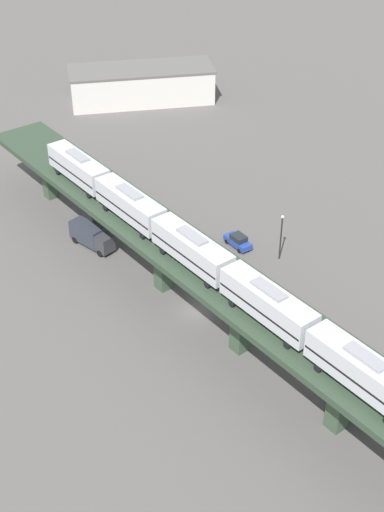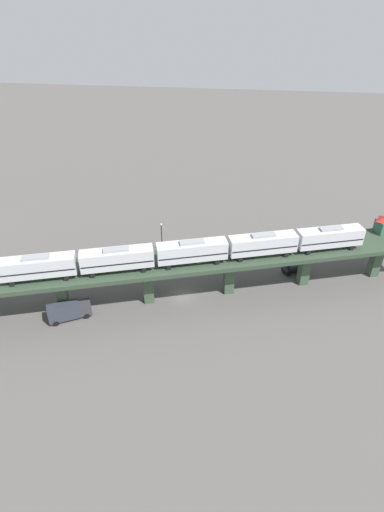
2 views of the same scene
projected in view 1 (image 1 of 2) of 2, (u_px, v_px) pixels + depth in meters
The scene contains 8 objects.
ground_plane at pixel (195, 312), 88.61m from camera, with size 400.00×400.00×0.00m, color #514F4C.
elevated_viaduct at pixel (196, 266), 84.43m from camera, with size 37.40×89.85×8.31m.
subway_train at pixel (192, 248), 80.90m from camera, with size 22.62×60.02×4.45m.
street_car_black at pixel (358, 401), 74.96m from camera, with size 3.71×4.72×1.89m.
street_car_blue at pixel (238, 241), 100.16m from camera, with size 2.94×4.73×1.89m.
delivery_truck at pixel (91, 236), 99.74m from camera, with size 5.47×7.39×3.20m.
street_lamp at pixel (281, 233), 95.89m from camera, with size 0.44×0.44×6.94m.
warehouse_building at pixel (142, 84), 142.33m from camera, with size 29.79×14.49×6.80m.
Camera 1 is at (-23.09, -64.87, 56.20)m, focal length 50.00 mm.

